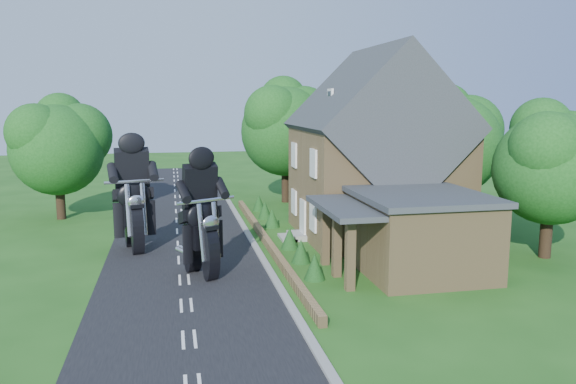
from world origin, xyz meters
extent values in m
plane|color=#1D4F16|center=(0.00, 0.00, 0.00)|extent=(120.00, 120.00, 0.00)
cube|color=black|center=(0.00, 0.00, 0.01)|extent=(7.00, 80.00, 0.02)
cube|color=gray|center=(3.65, 0.00, 0.06)|extent=(0.30, 80.00, 0.12)
cube|color=olive|center=(4.30, 5.00, 0.20)|extent=(0.30, 22.00, 0.40)
cube|color=olive|center=(10.50, 6.00, 3.00)|extent=(8.00, 8.00, 6.00)
cube|color=#2D3135|center=(10.50, 6.00, 6.00)|extent=(8.48, 8.64, 8.48)
cube|color=olive|center=(12.50, 6.00, 9.20)|extent=(0.60, 0.90, 1.60)
cube|color=white|center=(7.90, 6.00, 7.50)|extent=(0.12, 0.80, 0.90)
cube|color=black|center=(7.84, 6.00, 7.50)|extent=(0.04, 0.55, 0.65)
cube|color=white|center=(6.44, 6.00, 1.05)|extent=(0.10, 1.10, 2.10)
cube|color=gray|center=(6.10, 6.00, 0.15)|extent=(0.80, 1.60, 0.30)
cube|color=gray|center=(5.60, 6.00, 0.07)|extent=(0.80, 1.60, 0.15)
cube|color=white|center=(6.44, 3.80, 1.60)|extent=(0.10, 1.10, 1.40)
cube|color=black|center=(6.42, 3.80, 1.60)|extent=(0.04, 0.92, 1.22)
cube|color=white|center=(6.44, 8.20, 1.60)|extent=(0.10, 1.10, 1.40)
cube|color=black|center=(6.42, 8.20, 1.60)|extent=(0.04, 0.92, 1.22)
cube|color=white|center=(6.44, 3.80, 4.30)|extent=(0.10, 1.10, 1.40)
cube|color=black|center=(6.42, 3.80, 4.30)|extent=(0.04, 0.92, 1.22)
cube|color=white|center=(6.44, 8.20, 4.30)|extent=(0.10, 1.10, 1.40)
cube|color=black|center=(6.42, 8.20, 4.30)|extent=(0.04, 0.92, 1.22)
cube|color=olive|center=(10.00, -0.80, 1.60)|extent=(5.00, 5.60, 3.20)
cube|color=#2D3135|center=(10.00, -0.80, 3.32)|extent=(5.30, 5.94, 0.24)
cube|color=#2D3135|center=(6.90, -0.80, 2.95)|extent=(2.60, 5.32, 0.22)
cube|color=olive|center=(6.30, -2.60, 1.40)|extent=(0.35, 0.35, 2.80)
cube|color=olive|center=(6.30, -0.80, 1.40)|extent=(0.35, 0.35, 2.80)
cube|color=olive|center=(6.30, 1.00, 1.40)|extent=(0.35, 0.35, 2.80)
cylinder|color=black|center=(17.00, 0.00, 1.40)|extent=(0.56, 0.56, 2.80)
sphere|color=#144714|center=(17.00, 0.00, 4.23)|extent=(5.20, 5.20, 5.20)
sphere|color=#144714|center=(18.17, 0.52, 5.01)|extent=(3.74, 3.74, 3.74)
sphere|color=#144714|center=(16.09, -0.78, 5.27)|extent=(3.22, 3.22, 3.22)
sphere|color=#144714|center=(17.10, 1.04, 6.05)|extent=(2.86, 2.86, 2.86)
cylinder|color=black|center=(16.50, 8.50, 1.50)|extent=(0.56, 0.56, 3.00)
sphere|color=#144714|center=(16.50, 8.50, 4.65)|extent=(6.00, 6.00, 6.00)
sphere|color=#144714|center=(17.85, 9.10, 5.55)|extent=(4.32, 4.32, 4.32)
sphere|color=#144714|center=(15.45, 7.60, 5.85)|extent=(3.72, 3.72, 3.72)
sphere|color=#144714|center=(16.60, 9.70, 6.75)|extent=(3.30, 3.30, 3.30)
cylinder|color=black|center=(14.00, 16.00, 1.80)|extent=(0.56, 0.56, 3.60)
sphere|color=#144714|center=(14.00, 16.00, 5.58)|extent=(7.20, 7.20, 7.20)
sphere|color=#144714|center=(15.62, 16.72, 6.66)|extent=(5.18, 5.18, 5.18)
sphere|color=#144714|center=(12.74, 14.92, 7.02)|extent=(4.46, 4.46, 4.46)
sphere|color=#144714|center=(14.10, 17.44, 8.10)|extent=(3.96, 3.96, 3.96)
cylinder|color=black|center=(8.00, 17.00, 1.70)|extent=(0.56, 0.56, 3.40)
sphere|color=#144714|center=(8.00, 17.00, 5.16)|extent=(6.40, 6.40, 6.40)
sphere|color=#144714|center=(9.44, 17.64, 6.12)|extent=(4.61, 4.61, 4.61)
sphere|color=#144714|center=(6.88, 16.04, 6.44)|extent=(3.97, 3.97, 3.97)
sphere|color=#144714|center=(8.10, 18.28, 7.40)|extent=(3.52, 3.52, 3.52)
cylinder|color=black|center=(-7.00, 14.00, 1.40)|extent=(0.56, 0.56, 2.80)
sphere|color=#144714|center=(-7.00, 14.00, 4.34)|extent=(5.60, 5.60, 5.60)
sphere|color=#144714|center=(-5.74, 14.56, 5.18)|extent=(4.03, 4.03, 4.03)
sphere|color=#144714|center=(-7.98, 13.16, 5.46)|extent=(3.47, 3.47, 3.47)
sphere|color=#144714|center=(-6.90, 15.12, 6.30)|extent=(3.08, 3.08, 3.08)
cone|color=#123A13|center=(5.30, -1.00, 0.55)|extent=(0.90, 0.90, 1.10)
cone|color=#123A13|center=(5.30, 1.50, 0.55)|extent=(0.90, 0.90, 1.10)
cone|color=#123A13|center=(5.30, 4.00, 0.55)|extent=(0.90, 0.90, 1.10)
cone|color=#123A13|center=(5.30, 9.00, 0.55)|extent=(0.90, 0.90, 1.10)
cone|color=#123A13|center=(5.30, 11.50, 0.55)|extent=(0.90, 0.90, 1.10)
cone|color=#123A13|center=(5.30, 14.00, 0.55)|extent=(0.90, 0.90, 1.10)
camera|label=1|loc=(-0.34, -22.68, 7.29)|focal=35.00mm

